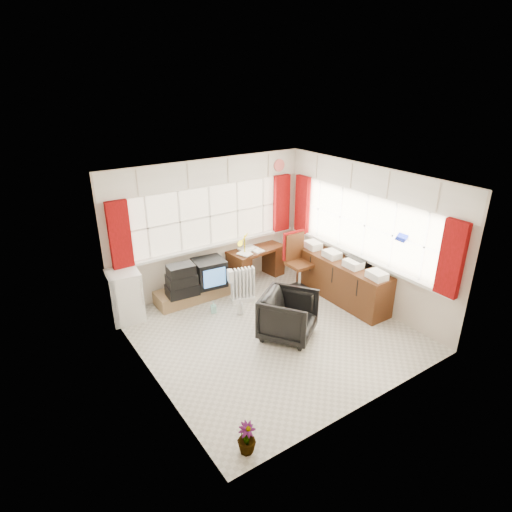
{
  "coord_description": "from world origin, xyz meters",
  "views": [
    {
      "loc": [
        -3.51,
        -4.75,
        3.88
      ],
      "look_at": [
        0.07,
        0.55,
        1.14
      ],
      "focal_mm": 30.0,
      "sensor_mm": 36.0,
      "label": 1
    }
  ],
  "objects": [
    {
      "name": "radiator",
      "position": [
        0.17,
        1.14,
        0.27
      ],
      "size": [
        0.47,
        0.28,
        0.66
      ],
      "color": "white",
      "rests_on": "ground"
    },
    {
      "name": "curtains",
      "position": [
        0.92,
        0.93,
        1.46
      ],
      "size": [
        3.83,
        3.83,
        1.15
      ],
      "color": "maroon",
      "rests_on": "room_walls"
    },
    {
      "name": "spray_bottle_a",
      "position": [
        -0.12,
        0.76,
        0.15
      ],
      "size": [
        0.15,
        0.15,
        0.31
      ],
      "primitive_type": "imported",
      "rotation": [
        0.0,
        0.0,
        0.31
      ],
      "color": "silver",
      "rests_on": "ground"
    },
    {
      "name": "file_tray",
      "position": [
        1.88,
        -0.03,
        0.82
      ],
      "size": [
        0.33,
        0.41,
        0.13
      ],
      "primitive_type": "cube",
      "rotation": [
        0.0,
        0.0,
        -0.05
      ],
      "color": "black",
      "rests_on": "credenza"
    },
    {
      "name": "ground",
      "position": [
        0.0,
        0.0,
        0.0
      ],
      "size": [
        4.0,
        4.0,
        0.0
      ],
      "primitive_type": "plane",
      "color": "beige",
      "rests_on": "ground"
    },
    {
      "name": "credenza",
      "position": [
        1.73,
        0.2,
        0.39
      ],
      "size": [
        0.5,
        2.0,
        0.85
      ],
      "color": "#512713",
      "rests_on": "ground"
    },
    {
      "name": "room_walls",
      "position": [
        0.0,
        0.0,
        1.5
      ],
      "size": [
        4.0,
        4.0,
        4.0
      ],
      "color": "beige",
      "rests_on": "ground"
    },
    {
      "name": "hifi_stack",
      "position": [
        -0.83,
        1.55,
        0.52
      ],
      "size": [
        0.58,
        0.4,
        0.58
      ],
      "color": "black",
      "rests_on": "tv_bench"
    },
    {
      "name": "crt_tv",
      "position": [
        -0.24,
        1.63,
        0.5
      ],
      "size": [
        0.6,
        0.57,
        0.5
      ],
      "color": "black",
      "rests_on": "tv_bench"
    },
    {
      "name": "desk",
      "position": [
        0.91,
        1.8,
        0.37
      ],
      "size": [
        1.21,
        0.7,
        0.7
      ],
      "color": "#512713",
      "rests_on": "ground"
    },
    {
      "name": "overhead_cabinets",
      "position": [
        0.98,
        0.98,
        2.25
      ],
      "size": [
        3.98,
        3.98,
        0.48
      ],
      "color": "white",
      "rests_on": "room_walls"
    },
    {
      "name": "flower_vase",
      "position": [
        -1.63,
        -1.77,
        0.19
      ],
      "size": [
        0.25,
        0.25,
        0.38
      ],
      "primitive_type": "imported",
      "rotation": [
        0.0,
        0.0,
        0.2
      ],
      "color": "black",
      "rests_on": "ground"
    },
    {
      "name": "window_right",
      "position": [
        1.94,
        0.0,
        0.95
      ],
      "size": [
        0.12,
        3.7,
        3.6
      ],
      "color": "beige",
      "rests_on": "room_walls"
    },
    {
      "name": "mini_fridge",
      "position": [
        -1.8,
        1.72,
        0.44
      ],
      "size": [
        0.57,
        0.58,
        0.88
      ],
      "color": "white",
      "rests_on": "ground"
    },
    {
      "name": "tv_bench",
      "position": [
        -0.55,
        1.72,
        0.12
      ],
      "size": [
        1.4,
        0.5,
        0.25
      ],
      "primitive_type": "cube",
      "color": "olive",
      "rests_on": "ground"
    },
    {
      "name": "task_chair",
      "position": [
        1.32,
        1.01,
        0.61
      ],
      "size": [
        0.48,
        0.5,
        1.14
      ],
      "color": "black",
      "rests_on": "ground"
    },
    {
      "name": "spray_bottle_b",
      "position": [
        -0.48,
        1.07,
        0.1
      ],
      "size": [
        0.12,
        0.12,
        0.21
      ],
      "primitive_type": "imported",
      "rotation": [
        0.0,
        0.0,
        -0.37
      ],
      "color": "#91D8C8",
      "rests_on": "ground"
    },
    {
      "name": "office_chair",
      "position": [
        0.16,
        -0.22,
        0.37
      ],
      "size": [
        1.12,
        1.12,
        0.74
      ],
      "primitive_type": "imported",
      "rotation": [
        0.0,
        0.0,
        0.61
      ],
      "color": "black",
      "rests_on": "ground"
    },
    {
      "name": "window_back",
      "position": [
        0.0,
        1.94,
        0.95
      ],
      "size": [
        3.7,
        0.12,
        3.6
      ],
      "color": "beige",
      "rests_on": "room_walls"
    },
    {
      "name": "desk_lamp",
      "position": [
        0.58,
        1.7,
        0.95
      ],
      "size": [
        0.17,
        0.15,
        0.41
      ],
      "color": "yellow",
      "rests_on": "desk"
    }
  ]
}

